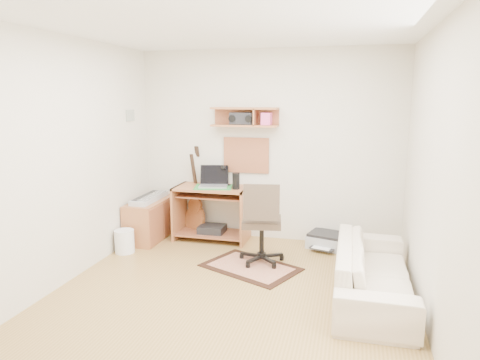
% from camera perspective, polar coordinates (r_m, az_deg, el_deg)
% --- Properties ---
extents(floor, '(3.60, 4.00, 0.01)m').
position_cam_1_polar(floor, '(4.49, -1.55, -15.31)').
color(floor, '#A68045').
rests_on(floor, ground).
extents(ceiling, '(3.60, 4.00, 0.01)m').
position_cam_1_polar(ceiling, '(4.08, -1.74, 19.72)').
color(ceiling, white).
rests_on(ceiling, ground).
extents(back_wall, '(3.60, 0.01, 2.60)m').
position_cam_1_polar(back_wall, '(6.02, 3.66, 4.41)').
color(back_wall, beige).
rests_on(back_wall, ground).
extents(left_wall, '(0.01, 4.00, 2.60)m').
position_cam_1_polar(left_wall, '(4.90, -22.38, 2.11)').
color(left_wall, beige).
rests_on(left_wall, ground).
extents(right_wall, '(0.01, 4.00, 2.60)m').
position_cam_1_polar(right_wall, '(3.99, 24.12, 0.14)').
color(right_wall, beige).
rests_on(right_wall, ground).
extents(wall_shelf, '(0.90, 0.25, 0.26)m').
position_cam_1_polar(wall_shelf, '(5.93, 0.59, 8.20)').
color(wall_shelf, '#AA663C').
rests_on(wall_shelf, back_wall).
extents(cork_board, '(0.64, 0.03, 0.49)m').
position_cam_1_polar(cork_board, '(6.08, 0.82, 3.25)').
color(cork_board, tan).
rests_on(cork_board, back_wall).
extents(wall_photo, '(0.02, 0.20, 0.15)m').
position_cam_1_polar(wall_photo, '(6.11, -14.09, 8.15)').
color(wall_photo, '#4C8CBF').
rests_on(wall_photo, left_wall).
extents(desk, '(1.00, 0.55, 0.75)m').
position_cam_1_polar(desk, '(6.11, -3.68, -4.34)').
color(desk, '#AA663C').
rests_on(desk, floor).
extents(laptop, '(0.45, 0.45, 0.29)m').
position_cam_1_polar(laptop, '(5.97, -3.50, 0.42)').
color(laptop, silver).
rests_on(laptop, desk).
extents(speaker, '(0.10, 0.10, 0.22)m').
position_cam_1_polar(speaker, '(5.85, -0.52, -0.12)').
color(speaker, black).
rests_on(speaker, desk).
extents(desk_lamp, '(0.10, 0.10, 0.29)m').
position_cam_1_polar(desk_lamp, '(6.07, -1.56, 0.61)').
color(desk_lamp, black).
rests_on(desk_lamp, desk).
extents(pencil_cup, '(0.06, 0.06, 0.09)m').
position_cam_1_polar(pencil_cup, '(6.02, -0.64, -0.45)').
color(pencil_cup, navy).
rests_on(pencil_cup, desk).
extents(boombox, '(0.31, 0.14, 0.16)m').
position_cam_1_polar(boombox, '(5.93, 0.20, 8.01)').
color(boombox, black).
rests_on(boombox, wall_shelf).
extents(rug, '(1.26, 1.08, 0.01)m').
position_cam_1_polar(rug, '(5.23, 1.38, -11.25)').
color(rug, '#CBAC88').
rests_on(rug, floor).
extents(task_chair, '(0.60, 0.60, 1.01)m').
position_cam_1_polar(task_chair, '(5.23, 2.85, -5.46)').
color(task_chair, '#392D22').
rests_on(task_chair, floor).
extents(cabinet, '(0.40, 0.90, 0.55)m').
position_cam_1_polar(cabinet, '(6.29, -11.59, -5.04)').
color(cabinet, '#AA663C').
rests_on(cabinet, floor).
extents(music_keyboard, '(0.24, 0.76, 0.07)m').
position_cam_1_polar(music_keyboard, '(6.22, -11.70, -2.30)').
color(music_keyboard, '#B2B5BA').
rests_on(music_keyboard, cabinet).
extents(guitar, '(0.40, 0.33, 1.28)m').
position_cam_1_polar(guitar, '(6.27, -5.95, -1.48)').
color(guitar, '#94552D').
rests_on(guitar, floor).
extents(waste_basket, '(0.31, 0.31, 0.30)m').
position_cam_1_polar(waste_basket, '(5.85, -14.79, -7.72)').
color(waste_basket, white).
rests_on(waste_basket, floor).
extents(printer, '(0.58, 0.51, 0.19)m').
position_cam_1_polar(printer, '(5.97, 11.38, -7.82)').
color(printer, '#A5A8AA').
rests_on(printer, floor).
extents(sofa, '(0.53, 1.83, 0.72)m').
position_cam_1_polar(sofa, '(4.61, 17.02, -10.20)').
color(sofa, beige).
rests_on(sofa, floor).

